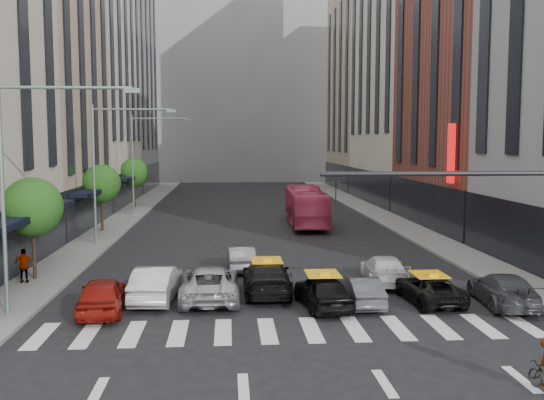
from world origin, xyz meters
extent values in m
plane|color=black|center=(0.00, 0.00, 0.00)|extent=(160.00, 160.00, 0.00)
cube|color=slate|center=(-11.50, 30.00, 0.07)|extent=(3.00, 96.00, 0.15)
cube|color=slate|center=(11.50, 30.00, 0.07)|extent=(3.00, 96.00, 0.15)
cube|color=tan|center=(-17.00, 28.00, 12.00)|extent=(8.00, 16.00, 24.00)
cube|color=beige|center=(-17.00, 46.00, 18.00)|extent=(8.00, 20.00, 36.00)
cube|color=gray|center=(-17.00, 65.00, 15.00)|extent=(8.00, 18.00, 30.00)
cube|color=brown|center=(17.00, 27.00, 13.00)|extent=(8.00, 18.00, 26.00)
cube|color=beige|center=(17.00, 46.00, 20.00)|extent=(8.00, 20.00, 40.00)
cube|color=tan|center=(17.00, 65.00, 14.00)|extent=(8.00, 18.00, 28.00)
cube|color=gray|center=(0.00, 85.00, 18.00)|extent=(30.00, 10.00, 36.00)
cylinder|color=black|center=(-11.80, 10.00, 1.72)|extent=(0.18, 0.18, 3.15)
sphere|color=#164F16|center=(-11.80, 10.00, 3.66)|extent=(2.88, 2.88, 2.88)
cylinder|color=black|center=(-11.80, 26.00, 1.72)|extent=(0.18, 0.18, 3.15)
sphere|color=#164F16|center=(-11.80, 26.00, 3.66)|extent=(2.88, 2.88, 2.88)
cylinder|color=black|center=(-11.80, 42.00, 1.72)|extent=(0.18, 0.18, 3.15)
sphere|color=#164F16|center=(-11.80, 42.00, 3.66)|extent=(2.88, 2.88, 2.88)
cylinder|color=gray|center=(-11.00, 4.00, 4.65)|extent=(0.16, 0.16, 9.00)
cylinder|color=gray|center=(-8.50, 4.00, 8.85)|extent=(5.00, 0.12, 0.12)
cube|color=gray|center=(-6.00, 4.00, 8.75)|extent=(0.60, 0.25, 0.18)
cylinder|color=gray|center=(-11.00, 20.00, 4.65)|extent=(0.16, 0.16, 9.00)
cylinder|color=gray|center=(-8.50, 20.00, 8.85)|extent=(5.00, 0.12, 0.12)
cube|color=gray|center=(-6.00, 20.00, 8.75)|extent=(0.60, 0.25, 0.18)
cylinder|color=gray|center=(-11.00, 36.00, 4.65)|extent=(0.16, 0.16, 9.00)
cylinder|color=gray|center=(-8.50, 36.00, 8.85)|extent=(5.00, 0.12, 0.12)
cube|color=gray|center=(-6.00, 36.00, 8.75)|extent=(0.60, 0.25, 0.18)
cylinder|color=black|center=(5.50, -1.00, 5.80)|extent=(10.00, 0.16, 0.16)
imported|color=black|center=(1.00, -1.00, 5.30)|extent=(0.13, 0.16, 0.80)
cube|color=red|center=(12.60, 20.00, 6.00)|extent=(0.30, 0.70, 4.00)
imported|color=maroon|center=(-7.40, 4.25, 0.73)|extent=(2.03, 4.39, 1.46)
imported|color=#BABABA|center=(-5.48, 6.01, 0.76)|extent=(1.91, 4.73, 1.53)
imported|color=#B0AFB5|center=(-3.20, 5.98, 0.74)|extent=(2.50, 5.32, 1.47)
imported|color=black|center=(-0.68, 6.85, 0.75)|extent=(2.16, 5.19, 1.50)
imported|color=black|center=(1.45, 4.35, 0.70)|extent=(2.17, 4.30, 1.40)
imported|color=#404248|center=(3.17, 4.64, 0.61)|extent=(1.30, 3.69, 1.21)
imported|color=black|center=(6.08, 4.87, 0.59)|extent=(2.23, 4.37, 1.18)
imported|color=#383A3E|center=(9.00, 4.14, 0.68)|extent=(2.33, 4.85, 1.36)
imported|color=gray|center=(-1.73, 11.93, 0.64)|extent=(1.55, 3.96, 1.28)
imported|color=silver|center=(5.09, 8.47, 0.67)|extent=(2.26, 4.73, 1.33)
imported|color=#D33E64|center=(3.91, 28.68, 1.57)|extent=(3.04, 11.34, 3.13)
imported|color=gray|center=(-12.02, 9.15, 0.96)|extent=(1.00, 0.53, 1.63)
camera|label=1|loc=(-2.40, -19.76, 6.84)|focal=40.00mm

